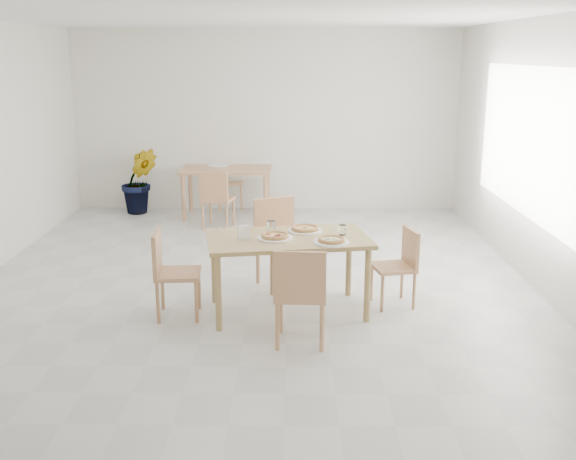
{
  "coord_description": "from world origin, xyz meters",
  "views": [
    {
      "loc": [
        0.44,
        -7.11,
        2.43
      ],
      "look_at": [
        0.39,
        -1.0,
        0.82
      ],
      "focal_mm": 42.0,
      "sensor_mm": 36.0,
      "label": 1
    }
  ],
  "objects_px": {
    "chair_south": "(300,290)",
    "pizza_pepperoni": "(275,236)",
    "plate_mushroom": "(331,242)",
    "pizza_margherita": "(305,228)",
    "napkin_holder": "(244,233)",
    "plate_pepperoni": "(275,238)",
    "main_table": "(288,245)",
    "chair_north": "(278,236)",
    "second_table": "(226,174)",
    "tumbler_b": "(342,230)",
    "tumbler_a": "(271,227)",
    "potted_plant": "(139,181)",
    "chair_west": "(169,268)",
    "chair_back_s": "(216,196)",
    "pizza_mushroom": "(331,240)",
    "plate_margherita": "(305,231)",
    "chair_back_n": "(229,178)",
    "chair_east": "(400,261)",
    "plate_empty": "(218,165)"
  },
  "relations": [
    {
      "from": "chair_south",
      "to": "plate_pepperoni",
      "type": "distance_m",
      "value": 0.79
    },
    {
      "from": "chair_south",
      "to": "pizza_pepperoni",
      "type": "xyz_separation_m",
      "value": [
        -0.23,
        0.71,
        0.27
      ]
    },
    {
      "from": "plate_margherita",
      "to": "chair_back_n",
      "type": "xyz_separation_m",
      "value": [
        -1.15,
        4.39,
        -0.28
      ]
    },
    {
      "from": "chair_east",
      "to": "potted_plant",
      "type": "height_order",
      "value": "potted_plant"
    },
    {
      "from": "plate_margherita",
      "to": "chair_back_s",
      "type": "relative_size",
      "value": 0.41
    },
    {
      "from": "chair_back_n",
      "to": "plate_empty",
      "type": "distance_m",
      "value": 0.55
    },
    {
      "from": "chair_east",
      "to": "main_table",
      "type": "bearing_deg",
      "value": -91.52
    },
    {
      "from": "chair_south",
      "to": "pizza_mushroom",
      "type": "height_order",
      "value": "chair_south"
    },
    {
      "from": "chair_east",
      "to": "plate_margherita",
      "type": "relative_size",
      "value": 2.28
    },
    {
      "from": "chair_back_s",
      "to": "plate_pepperoni",
      "type": "bearing_deg",
      "value": 117.18
    },
    {
      "from": "main_table",
      "to": "pizza_margherita",
      "type": "xyz_separation_m",
      "value": [
        0.16,
        0.2,
        0.11
      ]
    },
    {
      "from": "plate_mushroom",
      "to": "napkin_holder",
      "type": "relative_size",
      "value": 2.45
    },
    {
      "from": "pizza_margherita",
      "to": "tumbler_a",
      "type": "relative_size",
      "value": 2.83
    },
    {
      "from": "chair_south",
      "to": "tumbler_b",
      "type": "xyz_separation_m",
      "value": [
        0.41,
        0.87,
        0.29
      ]
    },
    {
      "from": "chair_west",
      "to": "chair_east",
      "type": "distance_m",
      "value": 2.24
    },
    {
      "from": "plate_margherita",
      "to": "plate_pepperoni",
      "type": "bearing_deg",
      "value": -136.06
    },
    {
      "from": "tumbler_a",
      "to": "second_table",
      "type": "bearing_deg",
      "value": 102.08
    },
    {
      "from": "chair_south",
      "to": "pizza_pepperoni",
      "type": "bearing_deg",
      "value": -68.97
    },
    {
      "from": "chair_west",
      "to": "chair_north",
      "type": "bearing_deg",
      "value": -51.09
    },
    {
      "from": "plate_pepperoni",
      "to": "chair_east",
      "type": "bearing_deg",
      "value": 12.91
    },
    {
      "from": "chair_back_s",
      "to": "plate_empty",
      "type": "xyz_separation_m",
      "value": [
        -0.08,
        0.99,
        0.28
      ]
    },
    {
      "from": "chair_south",
      "to": "potted_plant",
      "type": "bearing_deg",
      "value": -60.44
    },
    {
      "from": "chair_east",
      "to": "plate_pepperoni",
      "type": "xyz_separation_m",
      "value": [
        -1.22,
        -0.28,
        0.31
      ]
    },
    {
      "from": "napkin_holder",
      "to": "pizza_margherita",
      "type": "bearing_deg",
      "value": 5.32
    },
    {
      "from": "plate_mushroom",
      "to": "pizza_pepperoni",
      "type": "relative_size",
      "value": 1.25
    },
    {
      "from": "chair_south",
      "to": "potted_plant",
      "type": "height_order",
      "value": "potted_plant"
    },
    {
      "from": "tumbler_a",
      "to": "second_table",
      "type": "xyz_separation_m",
      "value": [
        -0.79,
        3.71,
        -0.15
      ]
    },
    {
      "from": "pizza_margherita",
      "to": "second_table",
      "type": "height_order",
      "value": "pizza_margherita"
    },
    {
      "from": "chair_north",
      "to": "potted_plant",
      "type": "xyz_separation_m",
      "value": [
        -2.23,
        3.34,
        -0.03
      ]
    },
    {
      "from": "plate_mushroom",
      "to": "tumbler_b",
      "type": "distance_m",
      "value": 0.32
    },
    {
      "from": "plate_margherita",
      "to": "napkin_holder",
      "type": "bearing_deg",
      "value": -152.37
    },
    {
      "from": "tumbler_b",
      "to": "chair_back_s",
      "type": "bearing_deg",
      "value": 116.89
    },
    {
      "from": "potted_plant",
      "to": "tumbler_b",
      "type": "bearing_deg",
      "value": -54.9
    },
    {
      "from": "pizza_mushroom",
      "to": "chair_back_s",
      "type": "height_order",
      "value": "chair_back_s"
    },
    {
      "from": "chair_south",
      "to": "chair_back_s",
      "type": "distance_m",
      "value": 4.1
    },
    {
      "from": "plate_mushroom",
      "to": "pizza_margherita",
      "type": "xyz_separation_m",
      "value": [
        -0.23,
        0.41,
        0.02
      ]
    },
    {
      "from": "chair_north",
      "to": "tumbler_a",
      "type": "relative_size",
      "value": 8.65
    },
    {
      "from": "plate_pepperoni",
      "to": "pizza_mushroom",
      "type": "relative_size",
      "value": 1.21
    },
    {
      "from": "napkin_holder",
      "to": "chair_back_s",
      "type": "height_order",
      "value": "napkin_holder"
    },
    {
      "from": "chair_west",
      "to": "potted_plant",
      "type": "distance_m",
      "value": 4.44
    },
    {
      "from": "chair_north",
      "to": "second_table",
      "type": "distance_m",
      "value": 3.21
    },
    {
      "from": "potted_plant",
      "to": "napkin_holder",
      "type": "bearing_deg",
      "value": -65.55
    },
    {
      "from": "chair_west",
      "to": "potted_plant",
      "type": "bearing_deg",
      "value": 12.0
    },
    {
      "from": "pizza_mushroom",
      "to": "napkin_holder",
      "type": "bearing_deg",
      "value": 172.15
    },
    {
      "from": "plate_pepperoni",
      "to": "potted_plant",
      "type": "height_order",
      "value": "potted_plant"
    },
    {
      "from": "plate_margherita",
      "to": "pizza_mushroom",
      "type": "distance_m",
      "value": 0.47
    },
    {
      "from": "main_table",
      "to": "chair_south",
      "type": "relative_size",
      "value": 1.86
    },
    {
      "from": "chair_south",
      "to": "pizza_margherita",
      "type": "height_order",
      "value": "chair_south"
    },
    {
      "from": "plate_margherita",
      "to": "chair_back_s",
      "type": "distance_m",
      "value": 3.19
    },
    {
      "from": "chair_south",
      "to": "chair_north",
      "type": "distance_m",
      "value": 1.61
    }
  ]
}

